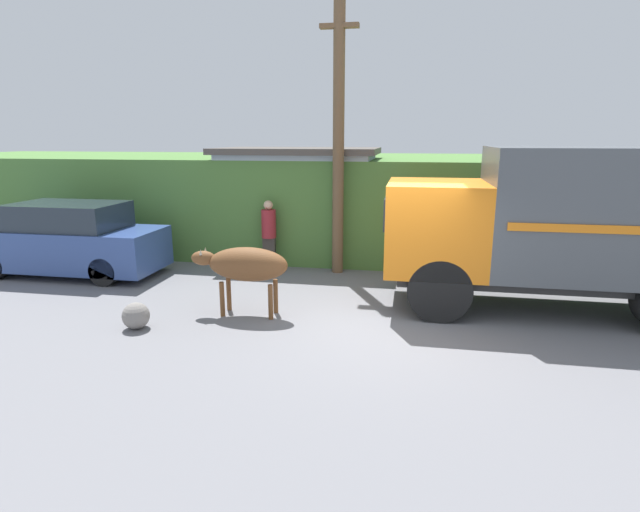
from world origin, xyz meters
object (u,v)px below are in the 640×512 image
brown_cow (246,265)px  parked_suv (67,241)px  roadside_rock (136,316)px  utility_pole (339,135)px  pedestrian_on_hill (269,232)px  cargo_truck (564,223)px

brown_cow → parked_suv: (-5.24, 1.98, -0.13)m
roadside_rock → utility_pole: bearing=56.4°
utility_pole → roadside_rock: bearing=-123.6°
brown_cow → parked_suv: size_ratio=0.40×
utility_pole → pedestrian_on_hill: bearing=-179.5°
brown_cow → pedestrian_on_hill: bearing=88.4°
parked_suv → cargo_truck: bearing=-3.0°
brown_cow → roadside_rock: bearing=-158.4°
cargo_truck → parked_suv: cargo_truck is taller
parked_suv → roadside_rock: size_ratio=9.82×
brown_cow → pedestrian_on_hill: size_ratio=1.07×
cargo_truck → utility_pole: bearing=154.0°
cargo_truck → roadside_rock: size_ratio=13.09×
pedestrian_on_hill → roadside_rock: pedestrian_on_hill is taller
roadside_rock → parked_suv: bearing=139.3°
cargo_truck → utility_pole: 5.33m
cargo_truck → roadside_rock: bearing=-164.0°
brown_cow → parked_suv: bearing=149.0°
roadside_rock → cargo_truck: bearing=16.8°
parked_suv → pedestrian_on_hill: size_ratio=2.64×
cargo_truck → brown_cow: cargo_truck is taller
brown_cow → pedestrian_on_hill: (-0.51, 3.36, -0.01)m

